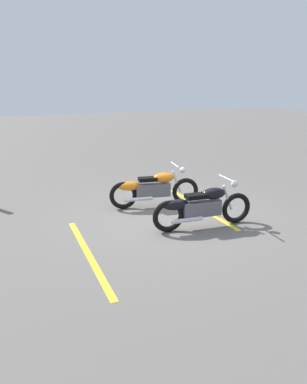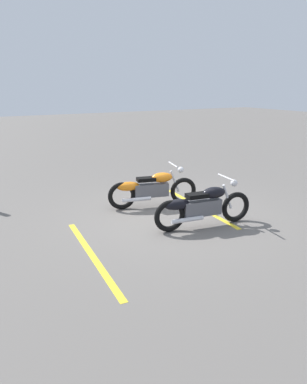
% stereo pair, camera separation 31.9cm
% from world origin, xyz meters
% --- Properties ---
extents(ground_plane, '(60.00, 60.00, 0.00)m').
position_xyz_m(ground_plane, '(0.00, 0.00, 0.00)').
color(ground_plane, '#66605B').
extents(motorcycle_bright_foreground, '(2.20, 0.74, 1.04)m').
position_xyz_m(motorcycle_bright_foreground, '(0.07, -0.84, 0.46)').
color(motorcycle_bright_foreground, black).
rests_on(motorcycle_bright_foreground, ground).
extents(motorcycle_dark_foreground, '(2.22, 0.62, 1.04)m').
position_xyz_m(motorcycle_dark_foreground, '(-0.23, 0.82, 0.46)').
color(motorcycle_dark_foreground, black).
rests_on(motorcycle_dark_foreground, ground).
extents(parking_stripe_near, '(0.33, 3.20, 0.01)m').
position_xyz_m(parking_stripe_near, '(-0.94, -0.25, 0.00)').
color(parking_stripe_near, yellow).
rests_on(parking_stripe_near, ground).
extents(parking_stripe_mid, '(0.33, 3.20, 0.01)m').
position_xyz_m(parking_stripe_mid, '(2.25, 0.98, 0.00)').
color(parking_stripe_mid, yellow).
rests_on(parking_stripe_mid, ground).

